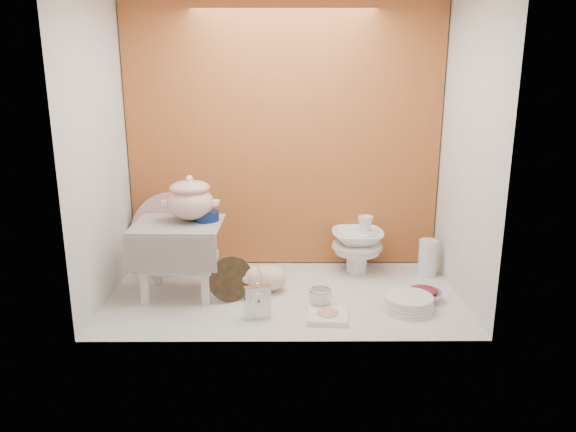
# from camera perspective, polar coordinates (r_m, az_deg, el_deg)

# --- Properties ---
(ground) EXTENTS (1.80, 1.80, 0.00)m
(ground) POSITION_cam_1_polar(r_m,az_deg,el_deg) (2.87, -0.40, -8.24)
(ground) COLOR silver
(ground) RESTS_ON ground
(niche_shell) EXTENTS (1.86, 1.03, 1.53)m
(niche_shell) POSITION_cam_1_polar(r_m,az_deg,el_deg) (2.82, -0.43, 10.92)
(niche_shell) COLOR #A55829
(niche_shell) RESTS_ON ground
(step_stool) EXTENTS (0.45, 0.39, 0.38)m
(step_stool) POSITION_cam_1_polar(r_m,az_deg,el_deg) (2.87, -11.26, -4.42)
(step_stool) COLOR silver
(step_stool) RESTS_ON ground
(soup_tureen) EXTENTS (0.36, 0.36, 0.24)m
(soup_tureen) POSITION_cam_1_polar(r_m,az_deg,el_deg) (2.81, -10.17, 1.85)
(soup_tureen) COLOR white
(soup_tureen) RESTS_ON step_stool
(cobalt_bowl) EXTENTS (0.16, 0.16, 0.05)m
(cobalt_bowl) POSITION_cam_1_polar(r_m,az_deg,el_deg) (2.83, -8.57, 0.03)
(cobalt_bowl) COLOR #0A1D4C
(cobalt_bowl) RESTS_ON step_stool
(floral_platter) EXTENTS (0.46, 0.24, 0.44)m
(floral_platter) POSITION_cam_1_polar(r_m,az_deg,el_deg) (3.27, -12.15, -1.47)
(floral_platter) COLOR silver
(floral_platter) RESTS_ON ground
(blue_white_vase) EXTENTS (0.31, 0.31, 0.25)m
(blue_white_vase) POSITION_cam_1_polar(r_m,az_deg,el_deg) (3.23, -12.67, -3.51)
(blue_white_vase) COLOR silver
(blue_white_vase) RESTS_ON ground
(lacquer_tray) EXTENTS (0.23, 0.14, 0.23)m
(lacquer_tray) POSITION_cam_1_polar(r_m,az_deg,el_deg) (2.77, -6.00, -6.59)
(lacquer_tray) COLOR black
(lacquer_tray) RESTS_ON ground
(mantel_clock) EXTENTS (0.13, 0.07, 0.18)m
(mantel_clock) POSITION_cam_1_polar(r_m,az_deg,el_deg) (2.59, -3.19, -8.78)
(mantel_clock) COLOR silver
(mantel_clock) RESTS_ON ground
(plush_pig) EXTENTS (0.30, 0.25, 0.15)m
(plush_pig) POSITION_cam_1_polar(r_m,az_deg,el_deg) (2.88, -2.14, -6.46)
(plush_pig) COLOR beige
(plush_pig) RESTS_ON ground
(teacup_saucer) EXTENTS (0.15, 0.15, 0.01)m
(teacup_saucer) POSITION_cam_1_polar(r_m,az_deg,el_deg) (2.73, 3.36, -9.41)
(teacup_saucer) COLOR white
(teacup_saucer) RESTS_ON ground
(gold_rim_teacup) EXTENTS (0.12, 0.12, 0.09)m
(gold_rim_teacup) POSITION_cam_1_polar(r_m,az_deg,el_deg) (2.71, 3.37, -8.45)
(gold_rim_teacup) COLOR white
(gold_rim_teacup) RESTS_ON teacup_saucer
(lattice_dish) EXTENTS (0.20, 0.20, 0.03)m
(lattice_dish) POSITION_cam_1_polar(r_m,az_deg,el_deg) (2.62, 4.16, -10.36)
(lattice_dish) COLOR white
(lattice_dish) RESTS_ON ground
(dinner_plate_stack) EXTENTS (0.31, 0.31, 0.07)m
(dinner_plate_stack) POSITION_cam_1_polar(r_m,az_deg,el_deg) (2.75, 12.46, -8.84)
(dinner_plate_stack) COLOR white
(dinner_plate_stack) RESTS_ON ground
(crystal_bowl) EXTENTS (0.22, 0.22, 0.05)m
(crystal_bowl) POSITION_cam_1_polar(r_m,az_deg,el_deg) (2.87, 14.04, -8.08)
(crystal_bowl) COLOR silver
(crystal_bowl) RESTS_ON ground
(clear_glass_vase) EXTENTS (0.13, 0.13, 0.21)m
(clear_glass_vase) POSITION_cam_1_polar(r_m,az_deg,el_deg) (3.19, 14.38, -4.26)
(clear_glass_vase) COLOR silver
(clear_glass_vase) RESTS_ON ground
(porcelain_tower) EXTENTS (0.34, 0.34, 0.34)m
(porcelain_tower) POSITION_cam_1_polar(r_m,az_deg,el_deg) (3.15, 7.25, -2.93)
(porcelain_tower) COLOR white
(porcelain_tower) RESTS_ON ground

